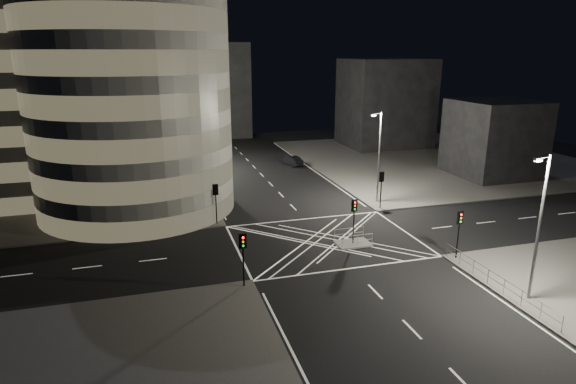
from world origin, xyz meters
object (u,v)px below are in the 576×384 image
object	(u,v)px
traffic_signal_nr	(459,226)
sedan	(291,161)
traffic_signal_fl	(216,196)
street_lamp_right_far	(379,154)
traffic_signal_island	(354,213)
street_lamp_left_far	(187,132)
central_island	(353,243)
traffic_signal_fr	(381,183)
street_lamp_left_near	(202,159)
traffic_signal_nl	(243,250)
street_lamp_right_near	(539,224)

from	to	relation	value
traffic_signal_nr	sedan	xyz separation A→B (m)	(-3.19, 36.34, -2.21)
traffic_signal_fl	street_lamp_right_far	xyz separation A→B (m)	(18.24, 2.20, 2.63)
street_lamp_right_far	traffic_signal_island	bearing A→B (deg)	-125.30
street_lamp_left_far	traffic_signal_island	bearing A→B (deg)	-70.05
traffic_signal_island	sedan	world-z (taller)	traffic_signal_island
central_island	traffic_signal_fr	bearing A→B (deg)	50.67
traffic_signal_fl	traffic_signal_nr	xyz separation A→B (m)	(17.60, -13.60, 0.00)
traffic_signal_nr	street_lamp_left_near	world-z (taller)	street_lamp_left_near
central_island	traffic_signal_fl	distance (m)	13.91
central_island	street_lamp_left_near	bearing A→B (deg)	130.27
central_island	traffic_signal_island	xyz separation A→B (m)	(0.00, 0.00, 2.84)
traffic_signal_nl	traffic_signal_nr	distance (m)	17.60
central_island	sedan	distance (m)	31.25
traffic_signal_fr	traffic_signal_nl	bearing A→B (deg)	-142.31
traffic_signal_nl	traffic_signal_island	distance (m)	12.03
central_island	street_lamp_right_far	bearing A→B (deg)	54.70
street_lamp_right_far	sedan	xyz separation A→B (m)	(-3.82, 20.54, -4.84)
traffic_signal_nr	street_lamp_right_far	distance (m)	16.03
street_lamp_right_far	street_lamp_right_near	distance (m)	23.00
street_lamp_left_near	street_lamp_right_far	xyz separation A→B (m)	(18.87, -3.00, 0.00)
traffic_signal_island	street_lamp_left_far	distance (m)	33.61
traffic_signal_fl	street_lamp_right_far	bearing A→B (deg)	6.88
street_lamp_left_far	street_lamp_right_near	size ratio (longest dim) A/B	1.00
street_lamp_left_near	traffic_signal_island	bearing A→B (deg)	-49.73
central_island	street_lamp_left_far	xyz separation A→B (m)	(-11.44, 31.50, 5.47)
central_island	traffic_signal_fr	distance (m)	11.10
traffic_signal_nl	traffic_signal_fr	size ratio (longest dim) A/B	1.00
traffic_signal_nl	street_lamp_right_near	bearing A→B (deg)	-21.55
sedan	street_lamp_right_near	bearing A→B (deg)	75.81
traffic_signal_island	traffic_signal_nl	bearing A→B (deg)	-153.86
traffic_signal_nr	street_lamp_right_near	size ratio (longest dim) A/B	0.40
street_lamp_left_near	street_lamp_right_far	size ratio (longest dim) A/B	1.00
traffic_signal_fl	sedan	bearing A→B (deg)	57.63
traffic_signal_nl	street_lamp_right_near	size ratio (longest dim) A/B	0.40
street_lamp_right_far	sedan	bearing A→B (deg)	100.55
central_island	traffic_signal_island	world-z (taller)	traffic_signal_island
central_island	traffic_signal_fl	world-z (taller)	traffic_signal_fl
street_lamp_left_far	street_lamp_right_far	distance (m)	28.23
traffic_signal_nl	street_lamp_right_far	bearing A→B (deg)	40.91
traffic_signal_fl	street_lamp_left_far	distance (m)	23.36
traffic_signal_fl	traffic_signal_fr	world-z (taller)	same
traffic_signal_island	traffic_signal_fl	bearing A→B (deg)	142.46
street_lamp_left_far	street_lamp_left_near	bearing A→B (deg)	-90.00
traffic_signal_nr	street_lamp_left_near	distance (m)	26.32
street_lamp_left_far	street_lamp_right_far	xyz separation A→B (m)	(18.87, -21.00, 0.00)
street_lamp_right_near	traffic_signal_fl	bearing A→B (deg)	131.24
central_island	sedan	size ratio (longest dim) A/B	0.71
traffic_signal_fr	traffic_signal_island	distance (m)	10.73
traffic_signal_nr	street_lamp_right_near	bearing A→B (deg)	-84.96
central_island	street_lamp_right_near	distance (m)	15.54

